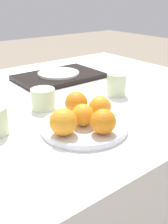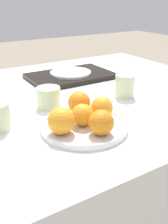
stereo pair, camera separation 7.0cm
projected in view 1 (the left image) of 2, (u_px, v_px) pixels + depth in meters
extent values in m
cube|color=white|center=(37.00, 191.00, 1.04)|extent=(1.57, 0.98, 0.75)
cylinder|color=silver|center=(84.00, 127.00, 0.72)|extent=(0.24, 0.24, 0.01)
torus|color=silver|center=(84.00, 125.00, 0.72)|extent=(0.24, 0.24, 0.01)
sphere|color=orange|center=(103.00, 122.00, 0.66)|extent=(0.07, 0.07, 0.07)
sphere|color=orange|center=(76.00, 103.00, 0.77)|extent=(0.07, 0.07, 0.07)
sphere|color=orange|center=(63.00, 122.00, 0.65)|extent=(0.07, 0.07, 0.07)
sphere|color=orange|center=(83.00, 115.00, 0.70)|extent=(0.06, 0.06, 0.06)
sphere|color=orange|center=(100.00, 107.00, 0.75)|extent=(0.06, 0.06, 0.06)
cube|color=black|center=(59.00, 77.00, 1.15)|extent=(0.36, 0.23, 0.02)
cylinder|color=white|center=(59.00, 73.00, 1.14)|extent=(0.18, 0.18, 0.01)
cylinder|color=beige|center=(116.00, 85.00, 0.95)|extent=(0.07, 0.07, 0.08)
cylinder|color=beige|center=(43.00, 99.00, 0.84)|extent=(0.08, 0.08, 0.07)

